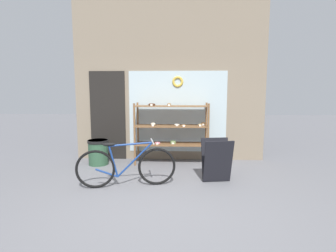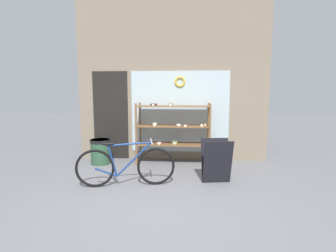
% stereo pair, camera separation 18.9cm
% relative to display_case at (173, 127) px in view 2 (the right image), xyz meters
% --- Properties ---
extents(ground_plane, '(30.00, 30.00, 0.00)m').
position_rel_display_case_xyz_m(ground_plane, '(-0.06, -2.22, -0.84)').
color(ground_plane, slate).
extents(storefront_facade, '(4.47, 0.13, 3.84)m').
position_rel_display_case_xyz_m(storefront_facade, '(-0.11, 0.39, 1.01)').
color(storefront_facade, gray).
rests_on(storefront_facade, ground_plane).
extents(display_case, '(1.64, 0.50, 1.38)m').
position_rel_display_case_xyz_m(display_case, '(0.00, 0.00, 0.00)').
color(display_case, brown).
rests_on(display_case, ground_plane).
extents(bicycle, '(1.67, 0.51, 0.79)m').
position_rel_display_case_xyz_m(bicycle, '(-0.72, -1.52, -0.49)').
color(bicycle, black).
rests_on(bicycle, ground_plane).
extents(sandwich_board, '(0.56, 0.45, 0.78)m').
position_rel_display_case_xyz_m(sandwich_board, '(0.86, -1.22, -0.44)').
color(sandwich_board, black).
rests_on(sandwich_board, ground_plane).
extents(trash_bin, '(0.46, 0.46, 0.56)m').
position_rel_display_case_xyz_m(trash_bin, '(-1.63, -0.19, -0.53)').
color(trash_bin, '#2D5138').
rests_on(trash_bin, ground_plane).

